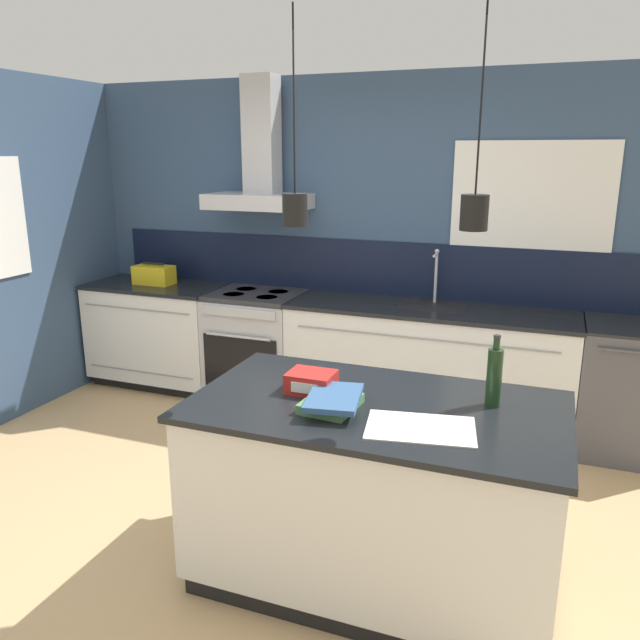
# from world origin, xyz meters

# --- Properties ---
(ground_plane) EXTENTS (16.00, 16.00, 0.00)m
(ground_plane) POSITION_xyz_m (0.00, 0.00, 0.00)
(ground_plane) COLOR tan
(ground_plane) RESTS_ON ground
(wall_back) EXTENTS (5.60, 2.36, 2.60)m
(wall_back) POSITION_xyz_m (-0.05, 2.00, 1.35)
(wall_back) COLOR #354C6B
(wall_back) RESTS_ON ground_plane
(wall_left) EXTENTS (0.08, 3.80, 2.60)m
(wall_left) POSITION_xyz_m (-2.43, 0.70, 1.30)
(wall_left) COLOR #354C6B
(wall_left) RESTS_ON ground_plane
(counter_run_left) EXTENTS (1.20, 0.64, 0.91)m
(counter_run_left) POSITION_xyz_m (-1.77, 1.69, 0.46)
(counter_run_left) COLOR black
(counter_run_left) RESTS_ON ground_plane
(counter_run_sink) EXTENTS (2.13, 0.64, 1.32)m
(counter_run_sink) POSITION_xyz_m (0.61, 1.69, 0.46)
(counter_run_sink) COLOR black
(counter_run_sink) RESTS_ON ground_plane
(oven_range) EXTENTS (0.74, 0.66, 0.91)m
(oven_range) POSITION_xyz_m (-0.81, 1.69, 0.46)
(oven_range) COLOR #B5B5BA
(oven_range) RESTS_ON ground_plane
(dishwasher) EXTENTS (0.63, 0.65, 0.91)m
(dishwasher) POSITION_xyz_m (1.99, 1.69, 0.46)
(dishwasher) COLOR #4C4C51
(dishwasher) RESTS_ON ground_plane
(kitchen_island) EXTENTS (1.70, 0.96, 0.91)m
(kitchen_island) POSITION_xyz_m (0.74, -0.20, 0.46)
(kitchen_island) COLOR black
(kitchen_island) RESTS_ON ground_plane
(bottle_on_island) EXTENTS (0.07, 0.07, 0.33)m
(bottle_on_island) POSITION_xyz_m (1.24, -0.04, 1.05)
(bottle_on_island) COLOR #193319
(bottle_on_island) RESTS_ON kitchen_island
(book_stack) EXTENTS (0.28, 0.37, 0.07)m
(book_stack) POSITION_xyz_m (0.57, -0.33, 0.95)
(book_stack) COLOR #4C7F4C
(book_stack) RESTS_ON kitchen_island
(red_supply_box) EXTENTS (0.22, 0.18, 0.10)m
(red_supply_box) POSITION_xyz_m (0.41, -0.17, 0.96)
(red_supply_box) COLOR red
(red_supply_box) RESTS_ON kitchen_island
(paper_pile) EXTENTS (0.49, 0.37, 0.01)m
(paper_pile) POSITION_xyz_m (0.98, -0.40, 0.91)
(paper_pile) COLOR silver
(paper_pile) RESTS_ON kitchen_island
(yellow_toolbox) EXTENTS (0.34, 0.18, 0.19)m
(yellow_toolbox) POSITION_xyz_m (-1.79, 1.69, 0.99)
(yellow_toolbox) COLOR gold
(yellow_toolbox) RESTS_ON counter_run_left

